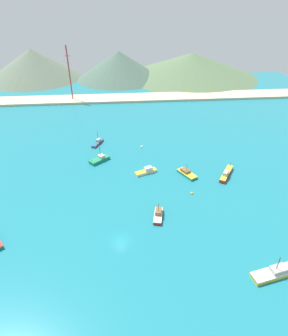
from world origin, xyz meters
The scene contains 15 objects.
ground centered at (0.00, 30.00, -0.25)m, with size 260.00×280.00×0.50m.
fishing_boat_0 centered at (-7.02, 41.73, 0.78)m, with size 8.13×7.48×5.93m.
fishing_boat_1 centered at (-8.47, 56.04, 0.68)m, with size 5.01×7.80×5.97m.
fishing_boat_3 centered at (9.95, 31.94, 0.74)m, with size 8.28×5.15×2.13m.
fishing_boat_4 centered at (23.95, 29.39, 0.69)m, with size 6.45×8.29×4.46m.
fishing_boat_5 centered at (37.61, 27.47, 0.86)m, with size 7.78×10.35×2.77m.
fishing_boat_6 centered at (34.81, -13.54, 0.80)m, with size 10.76×5.10×5.83m.
fishing_boat_7 centered at (11.07, 8.34, 0.86)m, with size 3.69×6.98×4.96m.
buoy_0 centered at (23.24, 18.36, 0.15)m, with size 0.87×0.87×0.87m.
buoy_1 centered at (9.85, 51.49, 0.18)m, with size 1.02×1.02×1.02m.
beach_strip centered at (0.00, 113.99, 0.60)m, with size 247.00×14.77×1.20m, color beige.
hill_west centered at (-59.42, 166.58, 10.41)m, with size 67.34×67.34×20.82m.
hill_central centered at (2.34, 161.41, 9.55)m, with size 61.56×61.56×19.10m.
hill_east centered at (56.33, 162.51, 8.39)m, with size 96.67×96.67×16.78m.
radio_tower centered at (-25.67, 113.32, 15.62)m, with size 3.06×2.45×30.63m.
Camera 1 is at (1.52, -53.07, 55.54)m, focal length 30.48 mm.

